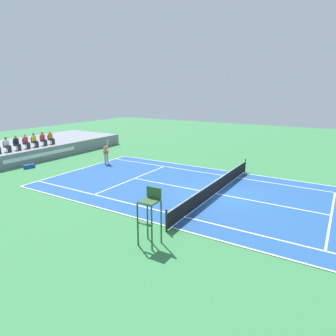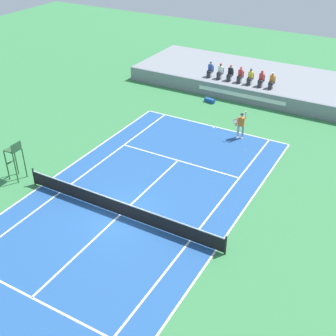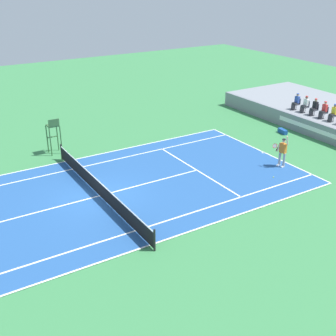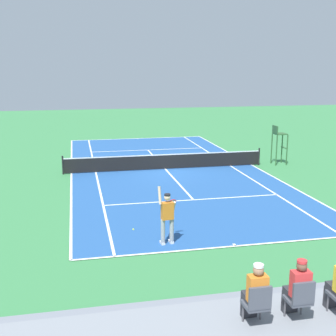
{
  "view_description": "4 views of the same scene",
  "coord_description": "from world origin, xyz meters",
  "px_view_note": "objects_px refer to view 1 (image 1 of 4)",
  "views": [
    {
      "loc": [
        -16.47,
        -6.48,
        6.3
      ],
      "look_at": [
        0.67,
        3.93,
        1.0
      ],
      "focal_mm": 31.48,
      "sensor_mm": 36.0,
      "label": 1
    },
    {
      "loc": [
        11.22,
        -14.71,
        14.27
      ],
      "look_at": [
        0.67,
        3.93,
        1.0
      ],
      "focal_mm": 47.28,
      "sensor_mm": 36.0,
      "label": 2
    },
    {
      "loc": [
        19.72,
        -7.81,
        11.0
      ],
      "look_at": [
        0.67,
        3.93,
        1.0
      ],
      "focal_mm": 46.84,
      "sensor_mm": 36.0,
      "label": 3
    },
    {
      "loc": [
        5.16,
        25.18,
        5.96
      ],
      "look_at": [
        0.67,
        3.93,
        1.0
      ],
      "focal_mm": 47.31,
      "sensor_mm": 36.0,
      "label": 4
    }
  ],
  "objects_px": {
    "tennis_ball": "(128,164)",
    "spectator_seated_5": "(43,139)",
    "umpire_chair": "(150,209)",
    "tennis_player": "(106,153)",
    "spectator_seated_2": "(17,143)",
    "spectator_seated_1": "(7,145)",
    "spectator_seated_3": "(26,142)",
    "equipment_bag": "(29,166)",
    "spectator_seated_6": "(51,138)",
    "spectator_seated_4": "(35,140)"
  },
  "relations": [
    {
      "from": "spectator_seated_2",
      "to": "umpire_chair",
      "type": "bearing_deg",
      "value": -107.37
    },
    {
      "from": "spectator_seated_6",
      "to": "equipment_bag",
      "type": "relative_size",
      "value": 1.34
    },
    {
      "from": "equipment_bag",
      "to": "spectator_seated_3",
      "type": "bearing_deg",
      "value": 57.31
    },
    {
      "from": "tennis_player",
      "to": "umpire_chair",
      "type": "bearing_deg",
      "value": -130.12
    },
    {
      "from": "spectator_seated_3",
      "to": "umpire_chair",
      "type": "xyz_separation_m",
      "value": [
        -6.56,
        -18.13,
        -0.24
      ]
    },
    {
      "from": "equipment_bag",
      "to": "umpire_chair",
      "type": "bearing_deg",
      "value": -107.72
    },
    {
      "from": "spectator_seated_3",
      "to": "umpire_chair",
      "type": "distance_m",
      "value": 19.29
    },
    {
      "from": "spectator_seated_1",
      "to": "tennis_ball",
      "type": "distance_m",
      "value": 10.35
    },
    {
      "from": "spectator_seated_5",
      "to": "umpire_chair",
      "type": "distance_m",
      "value": 19.96
    },
    {
      "from": "umpire_chair",
      "to": "spectator_seated_1",
      "type": "bearing_deg",
      "value": 75.23
    },
    {
      "from": "tennis_ball",
      "to": "tennis_player",
      "type": "bearing_deg",
      "value": 121.8
    },
    {
      "from": "spectator_seated_1",
      "to": "spectator_seated_5",
      "type": "relative_size",
      "value": 1.0
    },
    {
      "from": "spectator_seated_1",
      "to": "tennis_player",
      "type": "bearing_deg",
      "value": -56.12
    },
    {
      "from": "spectator_seated_3",
      "to": "tennis_player",
      "type": "distance_m",
      "value": 7.55
    },
    {
      "from": "spectator_seated_1",
      "to": "spectator_seated_2",
      "type": "relative_size",
      "value": 1.0
    },
    {
      "from": "spectator_seated_3",
      "to": "equipment_bag",
      "type": "xyz_separation_m",
      "value": [
        -1.53,
        -2.38,
        -1.64
      ]
    },
    {
      "from": "spectator_seated_1",
      "to": "spectator_seated_4",
      "type": "bearing_deg",
      "value": 0.0
    },
    {
      "from": "spectator_seated_2",
      "to": "spectator_seated_5",
      "type": "distance_m",
      "value": 2.67
    },
    {
      "from": "spectator_seated_4",
      "to": "tennis_player",
      "type": "xyz_separation_m",
      "value": [
        2.02,
        -6.93,
        -0.81
      ]
    },
    {
      "from": "umpire_chair",
      "to": "spectator_seated_5",
      "type": "bearing_deg",
      "value": 65.3
    },
    {
      "from": "spectator_seated_6",
      "to": "umpire_chair",
      "type": "height_order",
      "value": "spectator_seated_6"
    },
    {
      "from": "spectator_seated_3",
      "to": "tennis_ball",
      "type": "height_order",
      "value": "spectator_seated_3"
    },
    {
      "from": "spectator_seated_1",
      "to": "spectator_seated_6",
      "type": "xyz_separation_m",
      "value": [
        4.43,
        0.0,
        0.0
      ]
    },
    {
      "from": "spectator_seated_2",
      "to": "spectator_seated_4",
      "type": "height_order",
      "value": "same"
    },
    {
      "from": "spectator_seated_3",
      "to": "equipment_bag",
      "type": "relative_size",
      "value": 1.34
    },
    {
      "from": "tennis_ball",
      "to": "spectator_seated_5",
      "type": "bearing_deg",
      "value": 103.68
    },
    {
      "from": "tennis_ball",
      "to": "equipment_bag",
      "type": "distance_m",
      "value": 8.15
    },
    {
      "from": "spectator_seated_4",
      "to": "tennis_player",
      "type": "bearing_deg",
      "value": -73.74
    },
    {
      "from": "equipment_bag",
      "to": "spectator_seated_6",
      "type": "bearing_deg",
      "value": 29.72
    },
    {
      "from": "spectator_seated_1",
      "to": "umpire_chair",
      "type": "height_order",
      "value": "spectator_seated_1"
    },
    {
      "from": "tennis_ball",
      "to": "spectator_seated_2",
      "type": "bearing_deg",
      "value": 119.12
    },
    {
      "from": "spectator_seated_5",
      "to": "tennis_player",
      "type": "bearing_deg",
      "value": -81.02
    },
    {
      "from": "spectator_seated_4",
      "to": "tennis_player",
      "type": "height_order",
      "value": "spectator_seated_4"
    },
    {
      "from": "spectator_seated_4",
      "to": "tennis_ball",
      "type": "distance_m",
      "value": 9.19
    },
    {
      "from": "tennis_ball",
      "to": "spectator_seated_4",
      "type": "bearing_deg",
      "value": 109.41
    },
    {
      "from": "spectator_seated_3",
      "to": "umpire_chair",
      "type": "height_order",
      "value": "spectator_seated_3"
    },
    {
      "from": "tennis_player",
      "to": "spectator_seated_2",
      "type": "bearing_deg",
      "value": 118.5
    },
    {
      "from": "spectator_seated_5",
      "to": "equipment_bag",
      "type": "distance_m",
      "value": 4.39
    },
    {
      "from": "spectator_seated_5",
      "to": "umpire_chair",
      "type": "relative_size",
      "value": 0.52
    },
    {
      "from": "spectator_seated_6",
      "to": "equipment_bag",
      "type": "height_order",
      "value": "spectator_seated_6"
    },
    {
      "from": "spectator_seated_2",
      "to": "spectator_seated_5",
      "type": "xyz_separation_m",
      "value": [
        2.67,
        0.0,
        0.0
      ]
    },
    {
      "from": "spectator_seated_2",
      "to": "spectator_seated_3",
      "type": "distance_m",
      "value": 0.89
    },
    {
      "from": "spectator_seated_3",
      "to": "spectator_seated_4",
      "type": "xyz_separation_m",
      "value": [
        0.85,
        0.0,
        0.0
      ]
    },
    {
      "from": "spectator_seated_2",
      "to": "tennis_ball",
      "type": "xyz_separation_m",
      "value": [
        4.74,
        -8.5,
        -1.77
      ]
    },
    {
      "from": "spectator_seated_1",
      "to": "spectator_seated_4",
      "type": "distance_m",
      "value": 2.63
    },
    {
      "from": "spectator_seated_5",
      "to": "equipment_bag",
      "type": "height_order",
      "value": "spectator_seated_5"
    },
    {
      "from": "spectator_seated_5",
      "to": "tennis_ball",
      "type": "bearing_deg",
      "value": -76.32
    },
    {
      "from": "spectator_seated_2",
      "to": "spectator_seated_5",
      "type": "relative_size",
      "value": 1.0
    },
    {
      "from": "spectator_seated_6",
      "to": "tennis_ball",
      "type": "distance_m",
      "value": 8.77
    },
    {
      "from": "tennis_ball",
      "to": "spectator_seated_6",
      "type": "bearing_deg",
      "value": 98.06
    }
  ]
}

